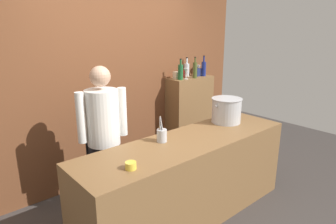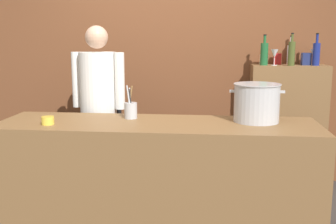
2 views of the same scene
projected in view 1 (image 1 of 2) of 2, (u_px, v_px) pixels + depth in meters
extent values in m
plane|color=#383330|center=(187.00, 215.00, 3.34)|extent=(8.00, 8.00, 0.00)
cube|color=brown|center=(115.00, 68.00, 3.94)|extent=(4.40, 0.10, 3.00)
cube|color=brown|center=(188.00, 179.00, 3.21)|extent=(2.50, 0.70, 0.90)
cube|color=brown|center=(189.00, 117.00, 4.78)|extent=(0.76, 0.32, 1.28)
cylinder|color=black|center=(115.00, 177.00, 3.31)|extent=(0.14, 0.14, 0.84)
cylinder|color=black|center=(98.00, 182.00, 3.22)|extent=(0.14, 0.14, 0.84)
cylinder|color=white|center=(103.00, 117.00, 3.07)|extent=(0.34, 0.34, 0.58)
cube|color=black|center=(99.00, 134.00, 3.29)|extent=(0.30, 0.07, 0.52)
cylinder|color=white|center=(122.00, 112.00, 3.17)|extent=(0.09, 0.09, 0.52)
cylinder|color=white|center=(81.00, 118.00, 2.95)|extent=(0.09, 0.09, 0.52)
sphere|color=tan|center=(100.00, 76.00, 2.95)|extent=(0.21, 0.21, 0.21)
cylinder|color=#B7BABF|center=(226.00, 111.00, 3.62)|extent=(0.35, 0.35, 0.29)
cylinder|color=#B7BABF|center=(227.00, 99.00, 3.58)|extent=(0.37, 0.37, 0.01)
cube|color=#B7BABF|center=(216.00, 106.00, 3.47)|extent=(0.04, 0.02, 0.02)
cube|color=#B7BABF|center=(237.00, 101.00, 3.72)|extent=(0.04, 0.02, 0.02)
cylinder|color=#B7BABF|center=(162.00, 136.00, 3.03)|extent=(0.10, 0.10, 0.13)
cylinder|color=#B7BABF|center=(162.00, 129.00, 2.98)|extent=(0.05, 0.03, 0.25)
cylinder|color=olive|center=(160.00, 128.00, 3.01)|extent=(0.05, 0.03, 0.25)
cylinder|color=#262626|center=(162.00, 129.00, 3.01)|extent=(0.03, 0.02, 0.22)
cylinder|color=#B7BABF|center=(160.00, 129.00, 3.00)|extent=(0.02, 0.04, 0.23)
cylinder|color=yellow|center=(131.00, 166.00, 2.45)|extent=(0.09, 0.09, 0.06)
cylinder|color=silver|center=(187.00, 70.00, 4.67)|extent=(0.08, 0.08, 0.20)
cylinder|color=silver|center=(187.00, 61.00, 4.63)|extent=(0.03, 0.03, 0.09)
cylinder|color=black|center=(187.00, 58.00, 4.62)|extent=(0.03, 0.03, 0.01)
cylinder|color=#1E592D|center=(181.00, 72.00, 4.36)|extent=(0.08, 0.08, 0.22)
cylinder|color=#1E592D|center=(181.00, 62.00, 4.32)|extent=(0.03, 0.03, 0.07)
cylinder|color=black|center=(181.00, 59.00, 4.31)|extent=(0.03, 0.03, 0.01)
cylinder|color=#475123|center=(195.00, 70.00, 4.49)|extent=(0.07, 0.07, 0.24)
cylinder|color=#475123|center=(195.00, 60.00, 4.45)|extent=(0.02, 0.02, 0.07)
cylinder|color=black|center=(195.00, 57.00, 4.44)|extent=(0.03, 0.03, 0.01)
cylinder|color=navy|center=(204.00, 69.00, 4.69)|extent=(0.07, 0.07, 0.22)
cylinder|color=navy|center=(204.00, 59.00, 4.64)|extent=(0.02, 0.02, 0.09)
cylinder|color=black|center=(204.00, 56.00, 4.63)|extent=(0.03, 0.03, 0.01)
cylinder|color=silver|center=(186.00, 79.00, 4.44)|extent=(0.06, 0.06, 0.01)
cylinder|color=silver|center=(186.00, 76.00, 4.43)|extent=(0.01, 0.01, 0.07)
cone|color=silver|center=(186.00, 71.00, 4.41)|extent=(0.07, 0.07, 0.09)
cylinder|color=silver|center=(198.00, 75.00, 4.82)|extent=(0.06, 0.06, 0.01)
cylinder|color=silver|center=(198.00, 72.00, 4.81)|extent=(0.01, 0.01, 0.07)
cone|color=silver|center=(198.00, 68.00, 4.79)|extent=(0.08, 0.08, 0.08)
cube|color=beige|center=(176.00, 75.00, 4.46)|extent=(0.08, 0.08, 0.10)
cube|color=navy|center=(197.00, 72.00, 4.69)|extent=(0.09, 0.09, 0.12)
cube|color=red|center=(181.00, 74.00, 4.57)|extent=(0.07, 0.07, 0.11)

